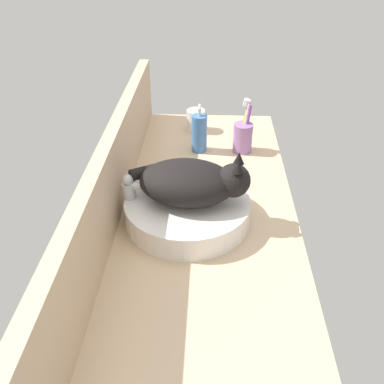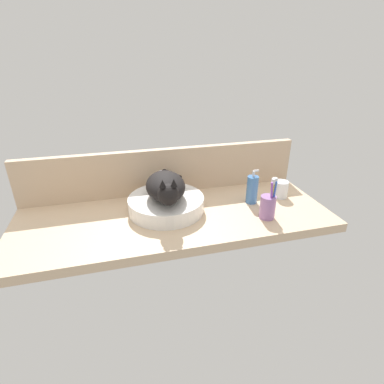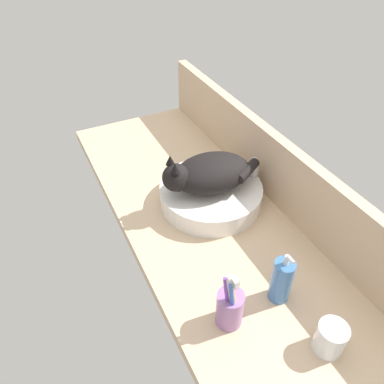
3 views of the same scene
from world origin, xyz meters
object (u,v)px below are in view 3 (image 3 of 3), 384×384
sink_basin (211,194)px  water_glass (330,339)px  soap_dispenser (281,280)px  toothbrush_cup (230,308)px  faucet (250,174)px  cat (208,173)px

sink_basin → water_glass: water_glass is taller
soap_dispenser → toothbrush_cup: bearing=-88.3°
toothbrush_cup → water_glass: (15.90, 16.94, -2.11)cm
soap_dispenser → water_glass: 16.74cm
faucet → cat: bearing=-92.4°
sink_basin → cat: cat is taller
soap_dispenser → water_glass: (16.34, 1.84, -3.12)cm
cat → faucet: 16.62cm
toothbrush_cup → soap_dispenser: bearing=91.7°
faucet → toothbrush_cup: bearing=-38.0°
soap_dispenser → water_glass: bearing=6.4°
cat → faucet: bearing=87.6°
cat → toothbrush_cup: 44.38cm
faucet → soap_dispenser: (39.84, -16.40, -0.59)cm
sink_basin → toothbrush_cup: size_ratio=1.80×
toothbrush_cup → sink_basin: bearing=157.3°
faucet → soap_dispenser: size_ratio=0.83×
faucet → toothbrush_cup: size_ratio=0.73×
faucet → water_glass: bearing=-14.5°
sink_basin → faucet: bearing=87.5°
toothbrush_cup → water_glass: bearing=46.8°
soap_dispenser → faucet: bearing=157.6°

